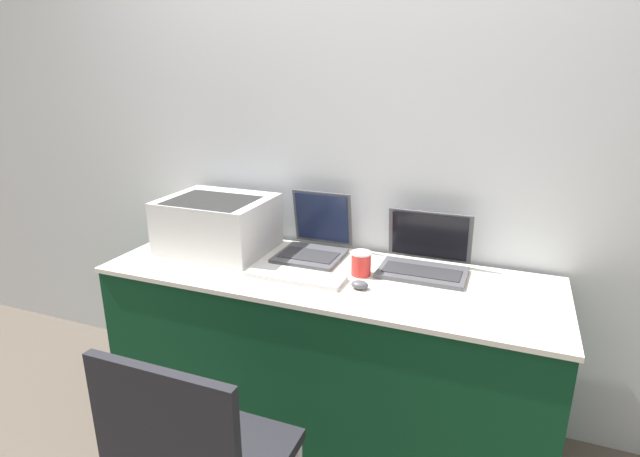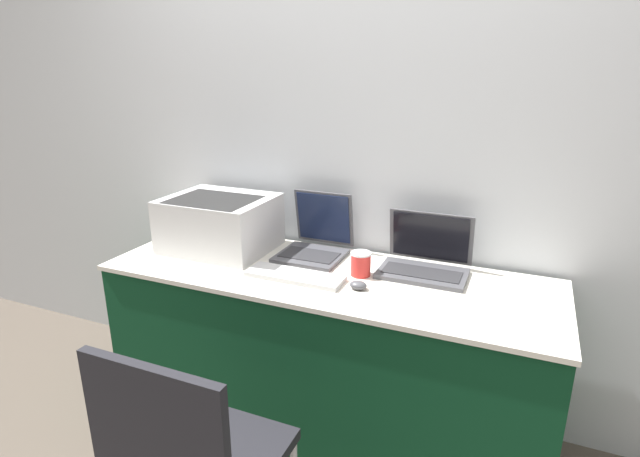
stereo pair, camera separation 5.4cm
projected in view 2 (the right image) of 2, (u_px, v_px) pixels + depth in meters
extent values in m
cube|color=silver|center=(357.00, 136.00, 2.23)|extent=(8.00, 0.05, 2.60)
cube|color=#0C381E|center=(325.00, 357.00, 2.19)|extent=(1.85, 0.61, 0.76)
cube|color=silver|center=(326.00, 275.00, 2.07)|extent=(1.87, 0.63, 0.02)
cube|color=silver|center=(220.00, 223.00, 2.31)|extent=(0.47, 0.39, 0.25)
cube|color=black|center=(214.00, 204.00, 2.25)|extent=(0.38, 0.30, 0.04)
cube|color=#4C4C51|center=(311.00, 256.00, 2.23)|extent=(0.28, 0.26, 0.02)
cube|color=#2D2D30|center=(309.00, 255.00, 2.21)|extent=(0.25, 0.14, 0.00)
cube|color=#4C4C51|center=(324.00, 218.00, 2.32)|extent=(0.28, 0.05, 0.26)
cube|color=#192342|center=(323.00, 218.00, 2.32)|extent=(0.25, 0.04, 0.23)
cube|color=#4C4C51|center=(422.00, 274.00, 2.04)|extent=(0.35, 0.22, 0.02)
cube|color=#2D2D30|center=(422.00, 272.00, 2.03)|extent=(0.31, 0.12, 0.00)
cube|color=#4C4C51|center=(431.00, 237.00, 2.12)|extent=(0.35, 0.04, 0.22)
cube|color=black|center=(430.00, 237.00, 2.11)|extent=(0.32, 0.03, 0.20)
cube|color=silver|center=(295.00, 276.00, 2.01)|extent=(0.40, 0.13, 0.02)
cylinder|color=red|center=(361.00, 265.00, 2.03)|extent=(0.08, 0.08, 0.09)
cylinder|color=white|center=(361.00, 253.00, 2.02)|extent=(0.08, 0.08, 0.01)
ellipsoid|color=#4C4C51|center=(358.00, 285.00, 1.91)|extent=(0.07, 0.05, 0.03)
cube|color=black|center=(156.00, 437.00, 1.30)|extent=(0.44, 0.03, 0.42)
cylinder|color=silver|center=(196.00, 457.00, 1.86)|extent=(0.02, 0.02, 0.43)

